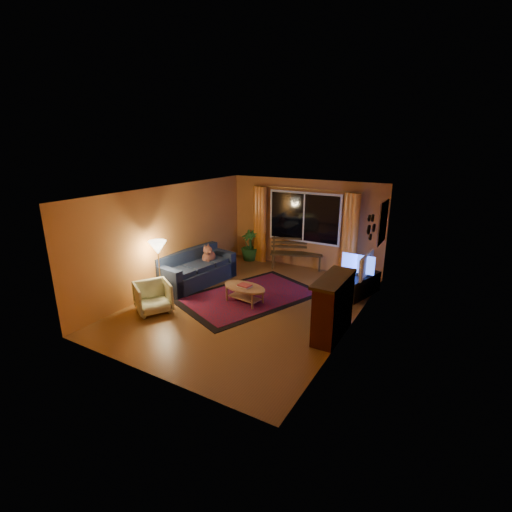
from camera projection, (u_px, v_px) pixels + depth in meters
The scene contains 22 objects.
floor at pixel (249, 305), 8.29m from camera, with size 4.50×6.00×0.02m, color brown.
ceiling at pixel (249, 191), 7.53m from camera, with size 4.50×6.00×0.02m, color white.
wall_back at pixel (304, 224), 10.39m from camera, with size 4.50×0.02×2.50m, color #C47938.
wall_left at pixel (169, 237), 9.00m from camera, with size 0.02×6.00×2.50m, color #C47938.
wall_right at pixel (354, 268), 6.83m from camera, with size 0.02×6.00×2.50m, color #C47938.
window at pixel (304, 218), 10.28m from camera, with size 2.00×0.02×1.30m, color black.
curtain_rod at pixel (304, 189), 10.00m from camera, with size 0.03×0.03×3.20m, color #BF8C3F.
curtain_left at pixel (260, 224), 10.97m from camera, with size 0.36×0.36×2.24m, color orange.
curtain_right at pixel (350, 236), 9.68m from camera, with size 0.36×0.36×2.24m, color orange.
bench at pixel (296, 261), 10.54m from camera, with size 1.45×0.43×0.44m, color #352510.
potted_plant at pixel (249, 245), 11.21m from camera, with size 0.52×0.52×0.92m, color #235B1E.
sofa at pixel (197, 268), 9.38m from camera, with size 0.88×2.05×0.83m, color #1B253D.
dog at pixel (209, 254), 9.66m from camera, with size 0.34×0.47×0.52m, color #995845, non-canonical shape.
armchair at pixel (153, 296), 7.85m from camera, with size 0.69×0.65×0.72m, color beige.
floor_lamp at pixel (160, 271), 8.40m from camera, with size 0.23×0.23×1.36m, color #BF8C3F.
rug at pixel (249, 296), 8.68m from camera, with size 1.99×3.14×0.02m, color maroon.
coffee_table at pixel (245, 294), 8.33m from camera, with size 1.06×1.06×0.39m, color #A6744A.
tv_console at pixel (360, 285), 8.69m from camera, with size 0.39×1.18×0.49m, color black.
television at pixel (362, 264), 8.54m from camera, with size 0.96×0.13×0.55m, color black.
fireplace at pixel (333, 309), 6.81m from camera, with size 0.40×1.20×1.10m, color maroon.
mirror_cluster at pixel (371, 225), 7.76m from camera, with size 0.06×0.60×0.56m, color black, non-canonical shape.
painting at pixel (383, 222), 8.75m from camera, with size 0.04×0.76×0.96m, color #E75817.
Camera 1 is at (3.94, -6.48, 3.52)m, focal length 26.00 mm.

